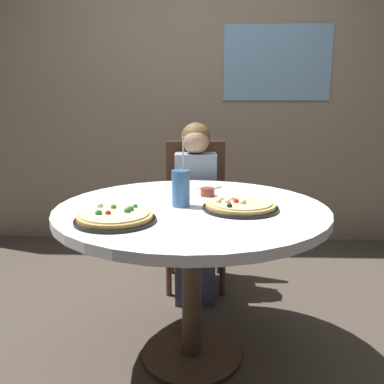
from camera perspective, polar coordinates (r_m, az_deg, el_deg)
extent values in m
plane|color=#4C4238|center=(2.06, -0.05, -22.59)|extent=(8.00, 8.00, 0.00)
cube|color=gray|center=(3.48, 0.97, 16.84)|extent=(5.20, 0.12, 2.90)
cube|color=#8CBFE5|center=(3.47, 12.31, 17.88)|extent=(0.88, 0.02, 0.60)
cylinder|color=white|center=(1.75, -0.05, -2.59)|extent=(1.20, 1.20, 0.04)
cylinder|color=#4C3826|center=(1.88, -0.05, -13.42)|extent=(0.09, 0.09, 0.69)
cylinder|color=#4C3826|center=(2.06, -0.05, -22.36)|extent=(0.48, 0.48, 0.02)
cube|color=brown|center=(2.59, 0.53, -4.50)|extent=(0.41, 0.41, 0.04)
cube|color=brown|center=(2.70, 0.52, 1.91)|extent=(0.40, 0.05, 0.52)
cylinder|color=brown|center=(2.51, -3.41, -10.55)|extent=(0.04, 0.04, 0.41)
cylinder|color=brown|center=(2.51, 4.49, -10.54)|extent=(0.04, 0.04, 0.41)
cylinder|color=brown|center=(2.82, -2.98, -7.85)|extent=(0.04, 0.04, 0.41)
cylinder|color=brown|center=(2.83, 3.99, -7.85)|extent=(0.04, 0.04, 0.41)
cube|color=#3F4766|center=(2.50, 0.53, -10.06)|extent=(0.25, 0.33, 0.45)
cube|color=#8C9EB7|center=(2.51, 0.53, 0.62)|extent=(0.26, 0.17, 0.44)
sphere|color=tan|center=(2.46, 0.55, 7.47)|extent=(0.17, 0.17, 0.17)
sphere|color=brown|center=(2.48, 0.54, 7.97)|extent=(0.18, 0.18, 0.18)
cylinder|color=black|center=(1.53, -11.08, -4.03)|extent=(0.31, 0.31, 0.01)
cylinder|color=tan|center=(1.53, -11.10, -3.53)|extent=(0.29, 0.29, 0.02)
cylinder|color=beige|center=(1.52, -11.12, -3.13)|extent=(0.26, 0.26, 0.01)
sphere|color=#387F33|center=(1.52, -9.40, -2.72)|extent=(0.03, 0.03, 0.03)
sphere|color=#387F33|center=(1.55, -8.97, -2.48)|extent=(0.03, 0.03, 0.03)
sphere|color=beige|center=(1.62, -13.23, -1.95)|extent=(0.03, 0.03, 0.03)
sphere|color=#B2231E|center=(1.51, -12.10, -3.00)|extent=(0.02, 0.02, 0.02)
sphere|color=#387F33|center=(1.52, -13.43, -2.99)|extent=(0.03, 0.03, 0.03)
sphere|color=#387F33|center=(1.59, -8.26, -2.07)|extent=(0.02, 0.02, 0.02)
sphere|color=#387F33|center=(1.59, -11.33, -2.16)|extent=(0.02, 0.02, 0.02)
cylinder|color=black|center=(1.69, 7.05, -2.32)|extent=(0.32, 0.32, 0.01)
cylinder|color=#D8B266|center=(1.68, 7.07, -1.86)|extent=(0.30, 0.30, 0.02)
cylinder|color=beige|center=(1.68, 7.08, -1.50)|extent=(0.27, 0.27, 0.01)
sphere|color=black|center=(1.59, 5.47, -2.03)|extent=(0.02, 0.02, 0.02)
sphere|color=beige|center=(1.66, 3.88, -1.33)|extent=(0.02, 0.02, 0.02)
sphere|color=beige|center=(1.71, 4.30, -0.98)|extent=(0.02, 0.02, 0.02)
sphere|color=beige|center=(1.71, 5.90, -1.01)|extent=(0.02, 0.02, 0.02)
sphere|color=#B2231E|center=(1.66, 6.44, -1.35)|extent=(0.02, 0.02, 0.02)
sphere|color=beige|center=(1.65, 5.18, -1.41)|extent=(0.03, 0.03, 0.03)
sphere|color=beige|center=(1.65, 7.40, -1.47)|extent=(0.03, 0.03, 0.03)
cylinder|color=#3F72B2|center=(1.71, -1.64, 0.53)|extent=(0.08, 0.08, 0.16)
cylinder|color=white|center=(1.69, -1.26, 4.44)|extent=(0.01, 0.03, 0.22)
cylinder|color=brown|center=(1.92, 2.27, 0.00)|extent=(0.07, 0.07, 0.04)
cylinder|color=white|center=(2.15, 1.83, 0.93)|extent=(0.18, 0.18, 0.01)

